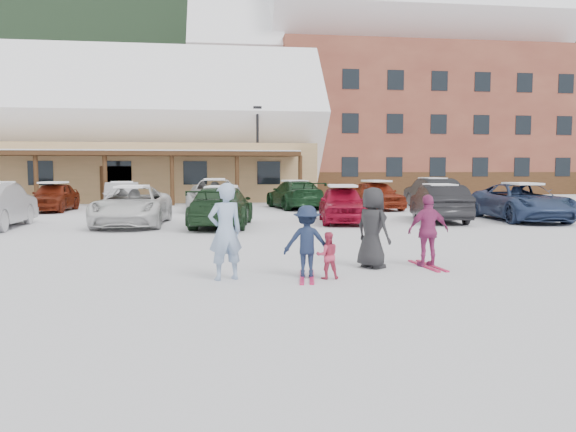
{
  "coord_description": "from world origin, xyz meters",
  "views": [
    {
      "loc": [
        -1.27,
        -10.95,
        2.0
      ],
      "look_at": [
        0.3,
        1.0,
        1.0
      ],
      "focal_mm": 35.0,
      "sensor_mm": 36.0,
      "label": 1
    }
  ],
  "objects": [
    {
      "name": "conifer_4",
      "position": [
        34.0,
        46.0,
        6.54
      ],
      "size": [
        5.06,
        5.06,
        11.73
      ],
      "color": "black",
      "rests_on": "ground"
    },
    {
      "name": "adult_skier",
      "position": [
        -1.08,
        -0.82,
        0.88
      ],
      "size": [
        0.75,
        0.61,
        1.76
      ],
      "primitive_type": "imported",
      "rotation": [
        0.0,
        0.0,
        3.48
      ],
      "color": "#8EA7CD",
      "rests_on": "ground"
    },
    {
      "name": "toddler_red",
      "position": [
        0.77,
        -0.97,
        0.43
      ],
      "size": [
        0.42,
        0.33,
        0.86
      ],
      "primitive_type": "imported",
      "rotation": [
        0.0,
        0.0,
        3.15
      ],
      "color": "#C63858",
      "rests_on": "ground"
    },
    {
      "name": "child_magenta",
      "position": [
        3.09,
        0.04,
        0.75
      ],
      "size": [
        0.9,
        0.42,
        1.49
      ],
      "primitive_type": "imported",
      "rotation": [
        0.0,
        0.0,
        3.21
      ],
      "color": "#A0326D",
      "rests_on": "ground"
    },
    {
      "name": "parked_car_13",
      "position": [
        10.17,
        17.48,
        0.77
      ],
      "size": [
        1.64,
        4.69,
        1.54
      ],
      "primitive_type": "imported",
      "rotation": [
        0.0,
        0.0,
        3.14
      ],
      "color": "black",
      "rests_on": "ground"
    },
    {
      "name": "conifer_3",
      "position": [
        6.0,
        44.0,
        5.12
      ],
      "size": [
        3.96,
        3.96,
        9.18
      ],
      "color": "black",
      "rests_on": "ground"
    },
    {
      "name": "day_lodge",
      "position": [
        -9.0,
        27.96,
        3.94
      ],
      "size": [
        29.12,
        12.5,
        10.38
      ],
      "color": "tan",
      "rests_on": "ground"
    },
    {
      "name": "skis_child_magenta",
      "position": [
        3.09,
        0.04,
        0.01
      ],
      "size": [
        0.29,
        1.41,
        0.03
      ],
      "primitive_type": "cube",
      "rotation": [
        0.0,
        0.0,
        3.21
      ],
      "color": "#C61C4F",
      "rests_on": "ground"
    },
    {
      "name": "bystander_dark",
      "position": [
        1.9,
        0.04,
        0.82
      ],
      "size": [
        0.86,
        0.96,
        1.65
      ],
      "primitive_type": "imported",
      "rotation": [
        0.0,
        0.0,
        2.12
      ],
      "color": "black",
      "rests_on": "ground"
    },
    {
      "name": "parked_car_10",
      "position": [
        -1.26,
        16.64,
        0.77
      ],
      "size": [
        2.68,
        5.59,
        1.54
      ],
      "primitive_type": "imported",
      "rotation": [
        0.0,
        0.0,
        -0.02
      ],
      "color": "silver",
      "rests_on": "ground"
    },
    {
      "name": "lamp_post",
      "position": [
        1.36,
        23.4,
        3.31
      ],
      "size": [
        0.5,
        0.25,
        5.82
      ],
      "color": "black",
      "rests_on": "ground"
    },
    {
      "name": "parked_car_11",
      "position": [
        2.79,
        17.44,
        0.72
      ],
      "size": [
        2.76,
        5.18,
        1.43
      ],
      "primitive_type": "imported",
      "rotation": [
        0.0,
        0.0,
        3.3
      ],
      "color": "#14341A",
      "rests_on": "ground"
    },
    {
      "name": "forested_hillside",
      "position": [
        0.0,
        85.0,
        19.0
      ],
      "size": [
        300.0,
        70.0,
        38.0
      ],
      "primitive_type": "cube",
      "color": "black",
      "rests_on": "ground"
    },
    {
      "name": "parked_car_6",
      "position": [
        10.68,
        9.62,
        0.73
      ],
      "size": [
        2.8,
        5.42,
        1.46
      ],
      "primitive_type": "imported",
      "rotation": [
        0.0,
        0.0,
        -0.07
      ],
      "color": "navy",
      "rests_on": "ground"
    },
    {
      "name": "parked_car_5",
      "position": [
        7.34,
        9.69,
        0.71
      ],
      "size": [
        2.15,
        4.49,
        1.42
      ],
      "primitive_type": "imported",
      "rotation": [
        0.0,
        0.0,
        2.99
      ],
      "color": "black",
      "rests_on": "ground"
    },
    {
      "name": "skis_child_navy",
      "position": [
        0.42,
        -0.81,
        0.01
      ],
      "size": [
        0.42,
        1.41,
        0.03
      ],
      "primitive_type": "cube",
      "rotation": [
        0.0,
        0.0,
        2.98
      ],
      "color": "#C61C4F",
      "rests_on": "ground"
    },
    {
      "name": "alpine_hotel",
      "position": [
        14.27,
        38.0,
        8.63
      ],
      "size": [
        31.48,
        14.01,
        21.48
      ],
      "color": "brown",
      "rests_on": "ground"
    },
    {
      "name": "parked_car_3",
      "position": [
        -1.03,
        8.81,
        0.7
      ],
      "size": [
        2.59,
        5.04,
        1.4
      ],
      "primitive_type": "imported",
      "rotation": [
        0.0,
        0.0,
        3.01
      ],
      "color": "#1C381F",
      "rests_on": "ground"
    },
    {
      "name": "parked_car_12",
      "position": [
        6.78,
        16.38,
        0.72
      ],
      "size": [
        2.23,
        4.4,
        1.44
      ],
      "primitive_type": "imported",
      "rotation": [
        0.0,
        0.0,
        0.13
      ],
      "color": "maroon",
      "rests_on": "ground"
    },
    {
      "name": "parked_car_9",
      "position": [
        -5.62,
        16.52,
        0.7
      ],
      "size": [
        2.06,
        4.43,
        1.4
      ],
      "primitive_type": "imported",
      "rotation": [
        0.0,
        0.0,
        3.28
      ],
      "color": "#A2A2A6",
      "rests_on": "ground"
    },
    {
      "name": "parked_car_2",
      "position": [
        -4.18,
        9.57,
        0.7
      ],
      "size": [
        2.5,
        5.14,
        1.41
      ],
      "primitive_type": "imported",
      "rotation": [
        0.0,
        0.0,
        -0.03
      ],
      "color": "silver",
      "rests_on": "ground"
    },
    {
      "name": "ground",
      "position": [
        0.0,
        0.0,
        0.0
      ],
      "size": [
        160.0,
        160.0,
        0.0
      ],
      "primitive_type": "plane",
      "color": "silver",
      "rests_on": "ground"
    },
    {
      "name": "child_navy",
      "position": [
        0.42,
        -0.81,
        0.67
      ],
      "size": [
        0.94,
        0.63,
        1.34
      ],
      "primitive_type": "imported",
      "rotation": [
        0.0,
        0.0,
        2.98
      ],
      "color": "#16213D",
      "rests_on": "ground"
    },
    {
      "name": "parked_car_8",
      "position": [
        -8.91,
        17.12,
        0.7
      ],
      "size": [
        1.77,
        4.13,
        1.39
      ],
      "primitive_type": "imported",
      "rotation": [
        0.0,
        0.0,
        -0.03
      ],
      "color": "maroon",
      "rests_on": "ground"
    },
    {
      "name": "parked_car_4",
      "position": [
        3.5,
        9.68,
        0.7
      ],
      "size": [
        2.21,
        4.3,
        1.4
      ],
      "primitive_type": "imported",
      "rotation": [
        0.0,
        0.0,
        -0.14
      ],
      "color": "#A30D2A",
      "rests_on": "ground"
    }
  ]
}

